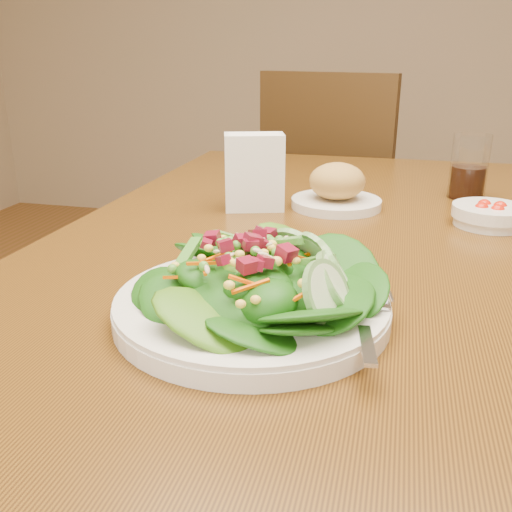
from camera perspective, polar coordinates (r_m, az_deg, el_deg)
name	(u,v)px	position (r m, az deg, el deg)	size (l,w,h in m)	color
dining_table	(333,289)	(0.98, 7.70, -3.33)	(0.90, 1.40, 0.75)	#613A0E
chair_far	(337,213)	(1.94, 8.07, 4.32)	(0.54, 0.55, 0.97)	black
salad_plate	(261,291)	(0.63, 0.47, -3.51)	(0.31, 0.31, 0.09)	white
bread_plate	(337,190)	(1.09, 8.08, 6.60)	(0.17, 0.17, 0.09)	white
tomato_bowl	(490,215)	(1.04, 22.33, 3.82)	(0.12, 0.12, 0.04)	white
drinking_glass	(469,171)	(1.22, 20.49, 7.95)	(0.07, 0.07, 0.13)	silver
napkin_holder	(254,170)	(1.06, -0.18, 8.59)	(0.12, 0.09, 0.14)	white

